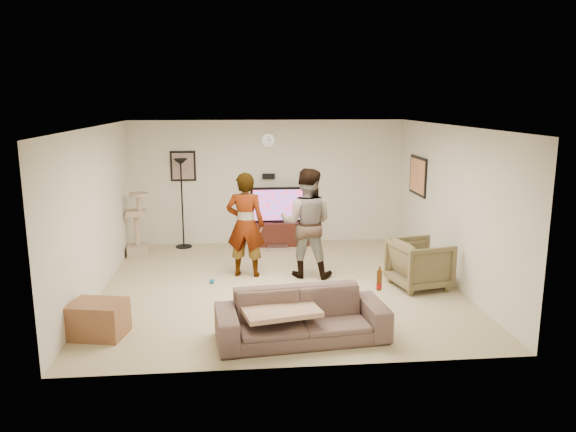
{
  "coord_description": "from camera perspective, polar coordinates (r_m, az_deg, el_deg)",
  "views": [
    {
      "loc": [
        -0.66,
        -8.28,
        2.88
      ],
      "look_at": [
        0.16,
        0.2,
        1.08
      ],
      "focal_mm": 34.2,
      "sensor_mm": 36.0,
      "label": 1
    }
  ],
  "objects": [
    {
      "name": "tv",
      "position": [
        11.02,
        -0.83,
        1.2
      ],
      "size": [
        1.18,
        0.08,
        0.7
      ],
      "primitive_type": "cube",
      "color": "black",
      "rests_on": "tv_stand"
    },
    {
      "name": "wall_clock",
      "position": [
        11.05,
        -2.08,
        7.88
      ],
      "size": [
        0.26,
        0.04,
        0.26
      ],
      "primitive_type": "cylinder",
      "rotation": [
        1.57,
        0.0,
        0.0
      ],
      "color": "white",
      "rests_on": "wall_back"
    },
    {
      "name": "wall_speaker",
      "position": [
        11.1,
        -2.04,
        4.15
      ],
      "size": [
        0.25,
        0.1,
        0.1
      ],
      "primitive_type": "cube",
      "color": "black",
      "rests_on": "wall_back"
    },
    {
      "name": "tv_stand",
      "position": [
        11.14,
        -0.82,
        -1.78
      ],
      "size": [
        1.15,
        0.45,
        0.48
      ],
      "primitive_type": "cube",
      "color": "#35140E",
      "rests_on": "floor"
    },
    {
      "name": "sofa",
      "position": [
        6.8,
        1.42,
        -10.36
      ],
      "size": [
        2.14,
        1.02,
        0.61
      ],
      "primitive_type": "imported",
      "rotation": [
        0.0,
        0.0,
        0.1
      ],
      "color": "brown",
      "rests_on": "floor"
    },
    {
      "name": "side_table",
      "position": [
        7.31,
        -19.15,
        -10.1
      ],
      "size": [
        0.75,
        0.62,
        0.44
      ],
      "primitive_type": "cube",
      "rotation": [
        0.0,
        0.0,
        -0.21
      ],
      "color": "brown",
      "rests_on": "floor"
    },
    {
      "name": "wall_back",
      "position": [
        11.17,
        -2.05,
        3.54
      ],
      "size": [
        5.5,
        0.04,
        2.5
      ],
      "primitive_type": "cube",
      "color": "silver",
      "rests_on": "floor"
    },
    {
      "name": "floor_lamp",
      "position": [
        11.0,
        -10.94,
        1.25
      ],
      "size": [
        0.32,
        0.32,
        1.77
      ],
      "primitive_type": "cylinder",
      "color": "black",
      "rests_on": "floor"
    },
    {
      "name": "toy_ball",
      "position": [
        8.94,
        -7.92,
        -6.73
      ],
      "size": [
        0.08,
        0.08,
        0.08
      ],
      "primitive_type": "sphere",
      "color": "#146091",
      "rests_on": "floor"
    },
    {
      "name": "wall_left",
      "position": [
        8.7,
        -19.29,
        0.44
      ],
      "size": [
        0.04,
        5.5,
        2.5
      ],
      "primitive_type": "cube",
      "color": "silver",
      "rests_on": "floor"
    },
    {
      "name": "throw_blanket",
      "position": [
        6.73,
        -0.92,
        -9.62
      ],
      "size": [
        1.03,
        0.88,
        0.06
      ],
      "primitive_type": "cube",
      "rotation": [
        0.0,
        0.0,
        0.22
      ],
      "color": "tan",
      "rests_on": "sofa"
    },
    {
      "name": "tv_screen",
      "position": [
        10.97,
        -0.81,
        1.16
      ],
      "size": [
        1.09,
        0.01,
        0.62
      ],
      "primitive_type": "cube",
      "color": "blue",
      "rests_on": "tv"
    },
    {
      "name": "beer_bottle",
      "position": [
        6.83,
        9.47,
        -6.61
      ],
      "size": [
        0.06,
        0.06,
        0.25
      ],
      "primitive_type": "cylinder",
      "color": "#5E2F0B",
      "rests_on": "sofa"
    },
    {
      "name": "console_box",
      "position": [
        10.81,
        -1.07,
        -3.34
      ],
      "size": [
        0.4,
        0.3,
        0.07
      ],
      "primitive_type": "cube",
      "color": "silver",
      "rests_on": "floor"
    },
    {
      "name": "floor",
      "position": [
        8.8,
        -0.89,
        -7.25
      ],
      "size": [
        5.5,
        5.5,
        0.02
      ],
      "primitive_type": "cube",
      "color": "tan",
      "rests_on": "ground"
    },
    {
      "name": "wall_front",
      "position": [
        5.81,
        1.26,
        -4.39
      ],
      "size": [
        5.5,
        0.04,
        2.5
      ],
      "primitive_type": "cube",
      "color": "silver",
      "rests_on": "floor"
    },
    {
      "name": "wall_right",
      "position": [
        9.11,
        16.6,
        1.11
      ],
      "size": [
        0.04,
        5.5,
        2.5
      ],
      "primitive_type": "cube",
      "color": "silver",
      "rests_on": "floor"
    },
    {
      "name": "armchair",
      "position": [
        8.85,
        13.52,
        -4.85
      ],
      "size": [
        0.98,
        0.97,
        0.76
      ],
      "primitive_type": "imported",
      "rotation": [
        0.0,
        0.0,
        1.79
      ],
      "color": "brown",
      "rests_on": "floor"
    },
    {
      "name": "picture_right",
      "position": [
        10.54,
        13.35,
        4.08
      ],
      "size": [
        0.03,
        0.78,
        0.62
      ],
      "primitive_type": "cube",
      "color": "tan",
      "rests_on": "wall_right"
    },
    {
      "name": "person_right",
      "position": [
        9.03,
        1.94,
        -0.72
      ],
      "size": [
        1.02,
        0.88,
        1.81
      ],
      "primitive_type": "imported",
      "rotation": [
        0.0,
        0.0,
        2.89
      ],
      "color": "#4E66A3",
      "rests_on": "floor"
    },
    {
      "name": "person_left",
      "position": [
        9.06,
        -4.44,
        -0.91
      ],
      "size": [
        0.71,
        0.53,
        1.75
      ],
      "primitive_type": "imported",
      "rotation": [
        0.0,
        0.0,
        2.94
      ],
      "color": "#A5A5A5",
      "rests_on": "floor"
    },
    {
      "name": "ceiling",
      "position": [
        8.32,
        -0.95,
        9.37
      ],
      "size": [
        5.5,
        5.5,
        0.02
      ],
      "primitive_type": "cube",
      "color": "silver",
      "rests_on": "wall_back"
    },
    {
      "name": "cat_tree",
      "position": [
        10.65,
        -15.47,
        -0.83
      ],
      "size": [
        0.43,
        0.43,
        1.21
      ],
      "primitive_type": "cube",
      "rotation": [
        0.0,
        0.0,
        0.13
      ],
      "color": "tan",
      "rests_on": "floor"
    },
    {
      "name": "picture_back",
      "position": [
        11.14,
        -10.86,
        5.12
      ],
      "size": [
        0.42,
        0.03,
        0.52
      ],
      "primitive_type": "cube",
      "color": "gray",
      "rests_on": "wall_back"
    }
  ]
}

